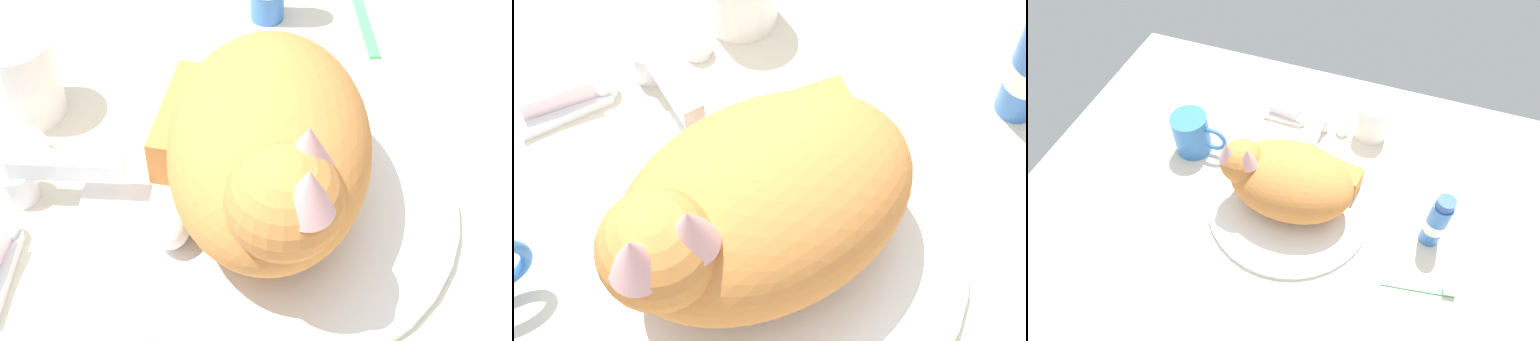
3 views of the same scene
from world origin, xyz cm
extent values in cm
cube|color=silver|center=(0.00, 0.00, -1.50)|extent=(110.00, 82.50, 3.00)
cylinder|color=white|center=(0.00, 0.00, 0.57)|extent=(33.07, 33.07, 1.13)
cylinder|color=silver|center=(0.00, 22.22, 1.71)|extent=(3.60, 3.60, 3.43)
cube|color=silver|center=(0.00, 17.27, 4.43)|extent=(2.00, 9.90, 2.00)
cylinder|color=silver|center=(-5.03, 22.22, 0.90)|extent=(2.80, 2.80, 1.80)
cylinder|color=silver|center=(5.03, 22.22, 0.90)|extent=(2.80, 2.80, 1.80)
ellipsoid|color=#D17F3D|center=(0.00, 0.00, 7.92)|extent=(24.28, 16.76, 13.58)
sphere|color=#D17F3D|center=(-9.02, -1.34, 11.66)|extent=(8.57, 8.57, 8.47)
ellipsoid|color=white|center=(-7.32, -1.32, 9.62)|extent=(5.56, 4.72, 4.66)
cone|color=#DB9E9E|center=(-7.10, -2.80, 15.26)|extent=(3.86, 3.86, 3.81)
cone|color=#DB9E9E|center=(-10.91, -2.85, 15.26)|extent=(3.86, 3.86, 3.81)
cube|color=#D17F3D|center=(6.54, 7.49, 3.51)|extent=(12.07, 6.35, 4.76)
ellipsoid|color=white|center=(-4.31, 7.78, 3.27)|extent=(5.64, 3.67, 4.28)
cylinder|color=white|center=(11.00, 24.19, 4.37)|extent=(7.30, 7.30, 8.74)
cube|color=#4CB266|center=(27.18, -9.52, 0.40)|extent=(13.06, 3.12, 0.80)
camera|label=1|loc=(-41.65, -1.16, 51.60)|focal=52.43mm
camera|label=2|loc=(-14.02, -24.77, 57.23)|focal=53.70mm
camera|label=3|loc=(15.37, -47.55, 76.29)|focal=31.51mm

